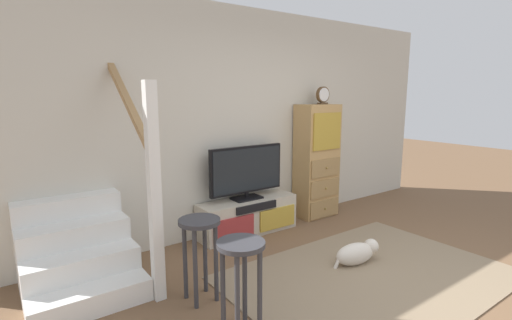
# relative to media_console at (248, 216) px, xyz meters

# --- Properties ---
(ground_plane) EXTENTS (20.00, 20.00, 0.00)m
(ground_plane) POSITION_rel_media_console_xyz_m (0.30, -2.19, -0.21)
(ground_plane) COLOR brown
(back_wall) EXTENTS (6.40, 0.12, 2.70)m
(back_wall) POSITION_rel_media_console_xyz_m (0.30, 0.27, 1.14)
(back_wall) COLOR beige
(back_wall) RESTS_ON ground_plane
(area_rug) EXTENTS (2.60, 1.80, 0.01)m
(area_rug) POSITION_rel_media_console_xyz_m (0.30, -1.59, -0.21)
(area_rug) COLOR #847056
(area_rug) RESTS_ON ground_plane
(media_console) EXTENTS (1.26, 0.38, 0.43)m
(media_console) POSITION_rel_media_console_xyz_m (0.00, 0.00, 0.00)
(media_console) COLOR #BCB29E
(media_console) RESTS_ON ground_plane
(television) EXTENTS (1.00, 0.22, 0.65)m
(television) POSITION_rel_media_console_xyz_m (-0.00, 0.02, 0.56)
(television) COLOR black
(television) RESTS_ON media_console
(side_cabinet) EXTENTS (0.58, 0.38, 1.55)m
(side_cabinet) POSITION_rel_media_console_xyz_m (1.16, 0.01, 0.56)
(side_cabinet) COLOR tan
(side_cabinet) RESTS_ON ground_plane
(desk_clock) EXTENTS (0.21, 0.08, 0.24)m
(desk_clock) POSITION_rel_media_console_xyz_m (1.22, -0.00, 1.45)
(desk_clock) COLOR #4C3823
(desk_clock) RESTS_ON side_cabinet
(staircase) EXTENTS (1.00, 1.36, 2.20)m
(staircase) POSITION_rel_media_console_xyz_m (-1.94, 0.01, 0.15)
(staircase) COLOR white
(staircase) RESTS_ON ground_plane
(bar_stool_near) EXTENTS (0.34, 0.34, 0.69)m
(bar_stool_near) POSITION_rel_media_console_xyz_m (-1.15, -1.58, 0.30)
(bar_stool_near) COLOR #333338
(bar_stool_near) RESTS_ON ground_plane
(bar_stool_far) EXTENTS (0.34, 0.34, 0.70)m
(bar_stool_far) POSITION_rel_media_console_xyz_m (-1.17, -1.01, 0.31)
(bar_stool_far) COLOR #333338
(bar_stool_far) RESTS_ON ground_plane
(dog) EXTENTS (0.54, 0.27, 0.23)m
(dog) POSITION_rel_media_console_xyz_m (0.41, -1.34, -0.10)
(dog) COLOR beige
(dog) RESTS_ON ground_plane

